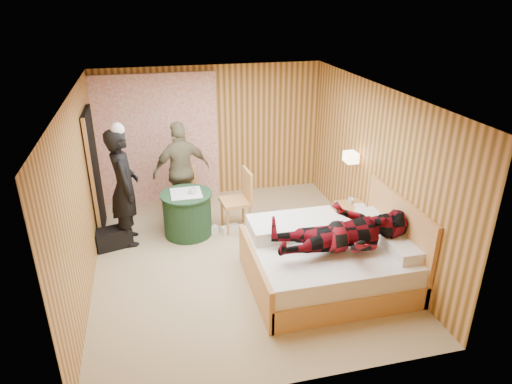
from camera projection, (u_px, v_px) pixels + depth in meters
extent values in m
cube|color=tan|center=(239.00, 258.00, 6.92)|extent=(4.20, 5.00, 0.01)
cube|color=white|center=(236.00, 93.00, 5.91)|extent=(4.20, 5.00, 0.01)
cube|color=#DB9754|center=(212.00, 132.00, 8.64)|extent=(4.20, 0.02, 2.50)
cube|color=#DB9754|center=(80.00, 196.00, 5.97)|extent=(0.02, 5.00, 2.50)
cube|color=#DB9754|center=(374.00, 169.00, 6.87)|extent=(0.02, 5.00, 2.50)
cube|color=white|center=(158.00, 140.00, 8.38)|extent=(2.20, 0.08, 2.40)
cube|color=black|center=(95.00, 174.00, 7.31)|extent=(0.06, 0.90, 2.05)
cylinder|color=gold|center=(356.00, 157.00, 7.22)|extent=(0.18, 0.04, 0.04)
cube|color=#FFE2B2|center=(351.00, 157.00, 7.21)|extent=(0.18, 0.24, 0.16)
cube|color=#EAA160|center=(330.00, 272.00, 6.28)|extent=(2.14, 1.71, 0.32)
cube|color=white|center=(332.00, 254.00, 6.16)|extent=(2.08, 1.65, 0.27)
cube|color=#EAA160|center=(255.00, 274.00, 5.99)|extent=(0.06, 1.71, 0.60)
cube|color=#EAA160|center=(397.00, 237.00, 6.31)|extent=(0.06, 1.71, 1.18)
cube|color=white|center=(405.00, 248.00, 5.89)|extent=(0.41, 0.59, 0.15)
cube|color=white|center=(376.00, 220.00, 6.62)|extent=(0.41, 0.59, 0.15)
cube|color=white|center=(295.00, 226.00, 6.41)|extent=(1.29, 0.64, 0.19)
cube|color=#EAA160|center=(352.00, 224.00, 7.29)|extent=(0.43, 0.59, 0.59)
cube|color=#EAA160|center=(353.00, 213.00, 7.22)|extent=(0.45, 0.61, 0.03)
cylinder|color=#1F4323|center=(188.00, 214.00, 7.46)|extent=(0.78, 0.78, 0.71)
cylinder|color=#1F4323|center=(186.00, 194.00, 7.32)|extent=(0.84, 0.84, 0.03)
cube|color=white|center=(186.00, 193.00, 7.31)|extent=(0.63, 0.63, 0.01)
cube|color=#EAA160|center=(184.00, 195.00, 7.94)|extent=(0.50, 0.50, 0.05)
cube|color=#EAA160|center=(184.00, 178.00, 8.01)|extent=(0.42, 0.13, 0.46)
cylinder|color=#EAA160|center=(174.00, 211.00, 7.88)|extent=(0.04, 0.04, 0.43)
cylinder|color=#EAA160|center=(195.00, 203.00, 8.19)|extent=(0.04, 0.04, 0.43)
cube|color=#EAA160|center=(235.00, 202.00, 7.57)|extent=(0.51, 0.51, 0.06)
cube|color=#EAA160|center=(248.00, 185.00, 7.52)|extent=(0.08, 0.47, 0.51)
cylinder|color=#EAA160|center=(222.00, 213.00, 7.78)|extent=(0.04, 0.04, 0.48)
cylinder|color=#EAA160|center=(250.00, 219.00, 7.56)|extent=(0.04, 0.04, 0.48)
cube|color=black|center=(114.00, 238.00, 7.16)|extent=(0.61, 0.43, 0.31)
cube|color=white|center=(211.00, 230.00, 7.59)|extent=(0.28, 0.19, 0.12)
cube|color=white|center=(230.00, 229.00, 7.60)|extent=(0.32, 0.21, 0.13)
imported|color=black|center=(124.00, 187.00, 7.01)|extent=(0.52, 0.73, 1.88)
imported|color=#70684A|center=(182.00, 171.00, 7.88)|extent=(1.08, 0.65, 1.72)
imported|color=maroon|center=(344.00, 223.00, 5.76)|extent=(0.86, 0.67, 1.77)
imported|color=white|center=(355.00, 208.00, 7.13)|extent=(0.19, 0.24, 0.02)
imported|color=white|center=(356.00, 207.00, 7.12)|extent=(0.21, 0.26, 0.02)
imported|color=white|center=(351.00, 201.00, 7.27)|extent=(0.12, 0.12, 0.09)
imported|color=white|center=(192.00, 191.00, 7.26)|extent=(0.16, 0.16, 0.10)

